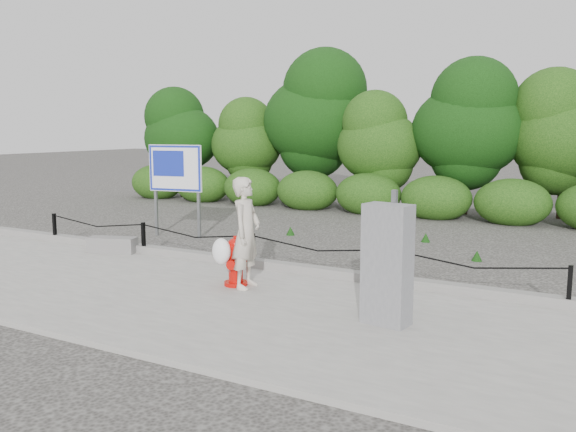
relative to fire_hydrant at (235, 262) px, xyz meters
The scene contains 10 objects.
ground 1.30m from the fire_hydrant, 110.01° to the left, with size 90.00×90.00×0.00m, color #2D2B28.
sidewalk 1.03m from the fire_hydrant, 116.22° to the right, with size 14.00×4.00×0.08m, color gray.
curb 1.31m from the fire_hydrant, 109.24° to the left, with size 14.00×0.22×0.14m, color slate.
chain_barrier 1.22m from the fire_hydrant, 110.01° to the left, with size 10.06×0.06×0.60m.
treeline 10.37m from the fire_hydrant, 86.79° to the left, with size 20.28×3.88×4.90m.
fire_hydrant is the anchor object (origin of this frame).
pedestrian 0.49m from the fire_hydrant, ahead, with size 0.74×0.66×1.68m.
concrete_block 3.61m from the fire_hydrant, 165.56° to the left, with size 0.93×0.33×0.30m, color slate.
utility_cabinet 2.76m from the fire_hydrant, 12.90° to the right, with size 0.61×0.44×1.65m.
advertising_sign 5.04m from the fire_hydrant, 139.95° to the left, with size 1.30×0.31×2.10m.
Camera 1 is at (5.58, -8.71, 2.50)m, focal length 38.00 mm.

